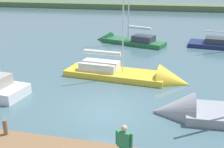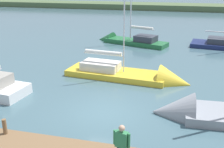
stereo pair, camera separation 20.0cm
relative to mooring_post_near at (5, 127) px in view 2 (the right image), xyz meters
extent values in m
plane|color=#42606B|center=(-3.26, -3.92, -0.83)|extent=(200.00, 200.00, 0.00)
cube|color=#4C603D|center=(-3.26, -56.18, -0.83)|extent=(180.00, 8.00, 2.40)
cylinder|color=brown|center=(0.00, 0.00, 0.00)|extent=(0.18, 0.18, 0.67)
cube|color=gold|center=(-2.59, -9.47, -0.81)|extent=(7.36, 3.06, 0.76)
cone|color=gold|center=(-6.73, -9.04, -0.81)|extent=(2.33, 2.54, 2.34)
cube|color=silver|center=(-1.40, -9.59, -0.14)|extent=(2.83, 1.82, 0.58)
cylinder|color=silver|center=(-3.12, -9.41, 3.34)|extent=(0.09, 0.09, 7.52)
cylinder|color=silver|center=(-1.60, -9.57, 0.74)|extent=(3.05, 0.39, 0.07)
cylinder|color=silver|center=(-1.60, -9.57, 0.86)|extent=(2.77, 0.59, 0.31)
cube|color=#236638|center=(-2.27, -19.92, -0.82)|extent=(7.00, 3.98, 0.89)
cone|color=#236638|center=(1.40, -21.12, -0.82)|extent=(2.32, 2.44, 1.99)
cube|color=#333842|center=(-3.35, -19.56, -0.06)|extent=(2.50, 2.23, 0.62)
cylinder|color=silver|center=(-2.91, -19.70, 0.92)|extent=(2.62, 0.95, 0.10)
cylinder|color=silver|center=(-2.91, -19.70, 1.04)|extent=(2.40, 0.99, 0.24)
cube|color=#333842|center=(-10.94, -20.72, -0.14)|extent=(2.94, 2.36, 0.56)
cone|color=gray|center=(-6.77, -4.41, -0.74)|extent=(2.21, 2.43, 2.34)
cube|color=#337F4C|center=(-5.21, 0.91, 0.75)|extent=(0.47, 0.30, 0.57)
sphere|color=tan|center=(-5.21, 0.91, 1.17)|extent=(0.22, 0.22, 0.22)
cylinder|color=#337F4C|center=(-5.48, 0.96, 0.76)|extent=(0.09, 0.09, 0.54)
cylinder|color=#337F4C|center=(-4.95, 0.85, 0.76)|extent=(0.09, 0.09, 0.54)
camera|label=1|loc=(-6.68, 8.89, 5.90)|focal=44.46mm
camera|label=2|loc=(-6.87, 8.85, 5.90)|focal=44.46mm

